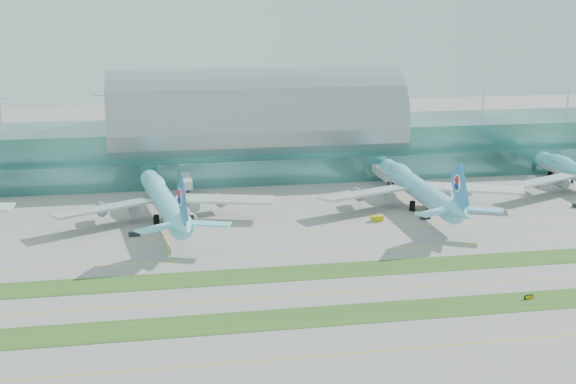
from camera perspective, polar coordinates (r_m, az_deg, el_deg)
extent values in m
plane|color=gray|center=(213.40, 2.70, -5.83)|extent=(700.00, 700.00, 0.00)
cube|color=#3D7A75|center=(334.57, -2.34, 3.19)|extent=(340.00, 42.00, 20.00)
cube|color=#3D7A75|center=(312.30, -1.70, 1.49)|extent=(340.00, 8.00, 10.00)
ellipsoid|color=#9EA5A8|center=(332.86, -2.36, 4.89)|extent=(340.00, 46.20, 16.17)
cylinder|color=white|center=(331.71, -2.37, 6.25)|extent=(0.80, 0.80, 16.00)
cube|color=#B2B7B7|center=(298.39, -7.27, 0.90)|extent=(3.50, 22.00, 3.00)
cylinder|color=black|center=(289.49, -7.13, -0.21)|extent=(1.00, 1.00, 4.00)
cube|color=#B2B7B7|center=(311.39, 6.64, 1.46)|extent=(3.50, 22.00, 3.00)
cylinder|color=black|center=(302.87, 7.17, 0.41)|extent=(1.00, 1.00, 4.00)
cube|color=#B2B7B7|center=(340.80, 18.79, 1.89)|extent=(3.50, 22.00, 3.00)
cylinder|color=black|center=(333.03, 19.57, 0.94)|extent=(1.00, 1.00, 4.00)
cube|color=#2D591E|center=(188.06, 4.66, -8.64)|extent=(420.00, 12.00, 0.08)
cube|color=#2D591E|center=(215.22, 2.58, -5.65)|extent=(420.00, 12.00, 0.08)
cube|color=yellow|center=(170.51, 6.43, -11.16)|extent=(420.00, 0.35, 0.01)
cube|color=yellow|center=(200.65, 3.62, -7.15)|extent=(420.00, 0.35, 0.01)
cube|color=yellow|center=(230.00, 1.68, -4.35)|extent=(420.00, 0.35, 0.01)
cube|color=yellow|center=(250.56, 0.62, -2.81)|extent=(420.00, 0.35, 0.01)
cylinder|color=#71E9F9|center=(263.75, -8.81, -0.62)|extent=(14.73, 67.93, 6.76)
ellipsoid|color=#71E9F9|center=(281.53, -9.41, 0.67)|extent=(8.82, 21.17, 4.82)
cone|color=#71E9F9|center=(298.86, -9.87, 1.05)|extent=(7.36, 6.22, 6.76)
cone|color=#71E9F9|center=(227.03, -7.36, -2.61)|extent=(7.54, 10.51, 6.42)
cube|color=silver|center=(259.76, -13.02, -1.14)|extent=(32.62, 22.96, 1.33)
cylinder|color=#95999D|center=(266.38, -12.04, -1.23)|extent=(4.39, 6.40, 3.71)
cube|color=silver|center=(265.21, -4.55, -0.52)|extent=(33.72, 16.49, 1.33)
cylinder|color=#95999D|center=(270.38, -5.83, -0.77)|extent=(4.39, 6.40, 3.71)
cube|color=#2878B5|center=(227.27, -7.51, -0.79)|extent=(2.35, 14.31, 15.72)
cylinder|color=white|center=(227.91, -7.57, -0.33)|extent=(1.60, 5.31, 5.23)
cylinder|color=black|center=(289.66, -9.55, -0.37)|extent=(1.96, 1.96, 3.27)
cylinder|color=black|center=(260.44, -9.34, -1.97)|extent=(1.96, 1.96, 3.27)
cylinder|color=black|center=(261.35, -7.92, -1.86)|extent=(1.96, 1.96, 3.27)
cylinder|color=#6DD2F1|center=(280.99, 9.21, 0.28)|extent=(6.94, 68.73, 6.87)
ellipsoid|color=#6DD2F1|center=(298.29, 8.00, 1.49)|extent=(6.55, 20.90, 4.90)
cone|color=#6DD2F1|center=(315.21, 6.98, 1.84)|extent=(6.88, 5.55, 6.87)
cone|color=#6DD2F1|center=(245.66, 12.23, -1.51)|extent=(6.54, 9.98, 6.53)
cube|color=silver|center=(273.07, 5.42, -0.09)|extent=(33.96, 20.17, 1.35)
cylinder|color=#9D9EA5|center=(280.56, 6.06, -0.22)|extent=(3.77, 6.10, 3.77)
cube|color=silver|center=(286.34, 13.12, 0.26)|extent=(33.95, 20.22, 1.35)
cylinder|color=#9D9EA5|center=(290.32, 11.73, 0.05)|extent=(3.77, 6.10, 3.77)
cube|color=#3192DC|center=(245.92, 12.12, 0.19)|extent=(0.68, 14.57, 15.98)
cylinder|color=white|center=(246.54, 12.04, 0.63)|extent=(1.00, 5.32, 5.32)
cylinder|color=black|center=(306.19, 7.56, 0.48)|extent=(2.00, 2.00, 3.33)
cylinder|color=black|center=(277.09, 8.83, -0.98)|extent=(2.00, 2.00, 3.33)
cylinder|color=black|center=(279.31, 10.12, -0.92)|extent=(2.00, 2.00, 3.33)
ellipsoid|color=#5FC4D2|center=(333.00, 18.81, 2.09)|extent=(7.18, 20.06, 4.63)
cone|color=#5FC4D2|center=(347.38, 17.33, 2.36)|extent=(6.76, 5.57, 6.50)
cube|color=silver|center=(306.78, 17.77, 0.79)|extent=(31.86, 20.42, 1.28)
cylinder|color=gray|center=(314.38, 17.96, 0.67)|extent=(3.86, 5.94, 3.57)
cylinder|color=black|center=(339.70, 18.15, 1.22)|extent=(1.89, 1.89, 3.15)
cube|color=black|center=(249.90, -10.88, -2.96)|extent=(3.57, 2.02, 1.27)
cube|color=black|center=(264.61, -7.05, -1.84)|extent=(3.52, 2.23, 1.45)
cube|color=#C5AB0B|center=(263.12, 6.35, -1.88)|extent=(3.99, 2.17, 1.77)
cube|color=black|center=(267.62, 9.74, -1.76)|extent=(3.53, 2.29, 1.45)
cube|color=black|center=(204.51, 16.75, -7.16)|extent=(2.65, 0.84, 1.13)
cube|color=orange|center=(204.38, 16.78, -7.18)|extent=(2.20, 0.54, 0.82)
cylinder|color=black|center=(204.05, 16.54, -7.29)|extent=(0.12, 0.12, 0.51)
cylinder|color=black|center=(205.18, 16.94, -7.20)|extent=(0.12, 0.12, 0.51)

